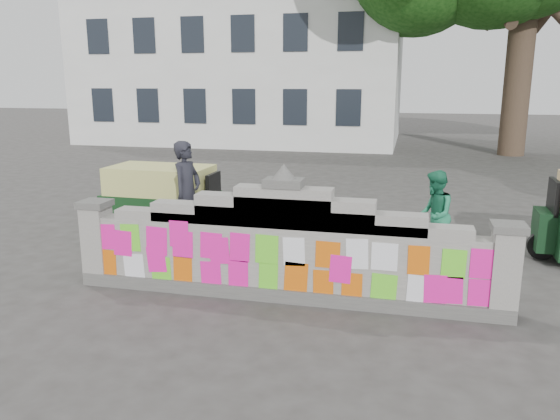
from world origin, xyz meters
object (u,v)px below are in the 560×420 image
at_px(pedestrian, 434,215).
at_px(rickshaw_left, 164,200).
at_px(cyclist_bike, 189,227).
at_px(cyclist_rider, 188,206).

relative_size(pedestrian, rickshaw_left, 0.62).
height_order(cyclist_bike, cyclist_rider, cyclist_rider).
bearing_deg(cyclist_bike, cyclist_rider, 0.00).
height_order(cyclist_rider, rickshaw_left, cyclist_rider).
bearing_deg(cyclist_rider, rickshaw_left, 50.92).
height_order(cyclist_bike, pedestrian, pedestrian).
xyz_separation_m(cyclist_bike, pedestrian, (4.33, 0.87, 0.26)).
relative_size(cyclist_bike, pedestrian, 1.30).
bearing_deg(rickshaw_left, pedestrian, -2.50).
distance_m(cyclist_bike, rickshaw_left, 1.63).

